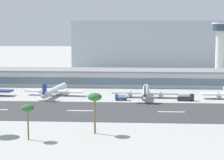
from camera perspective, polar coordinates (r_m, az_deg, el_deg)
name	(u,v)px	position (r m, az deg, el deg)	size (l,w,h in m)	color
ground_plane	(80,112)	(171.71, -4.69, -4.77)	(1400.00, 1400.00, 0.00)	#A8A8A3
runway_strip	(81,111)	(174.71, -4.54, -4.55)	(800.00, 42.66, 0.08)	#38383A
runway_centreline_dash_4	(80,111)	(174.78, -4.73, -4.53)	(12.00, 1.20, 0.01)	white
runway_centreline_dash_5	(171,112)	(173.67, 8.74, -4.67)	(12.00, 1.20, 0.01)	white
terminal_building	(106,77)	(254.70, -0.95, 0.42)	(200.44, 27.00, 10.41)	#B7BABC
control_tower	(220,43)	(307.66, 15.68, 5.27)	(13.20, 13.20, 41.84)	silver
distant_hotel_block	(151,45)	(358.20, 5.83, 5.12)	(143.13, 34.08, 44.34)	#A8B2BC
airliner_navy_tail_gate_1	(54,91)	(215.90, -8.59, -1.58)	(33.07, 41.65, 8.70)	white
airliner_black_tail_gate_2	(146,93)	(207.67, 4.99, -1.87)	(36.19, 42.01, 8.76)	silver
service_fuel_truck_0	(186,97)	(201.65, 10.84, -2.47)	(8.57, 3.06, 3.95)	#2D3338
service_box_truck_1	(121,97)	(199.81, 1.32, -2.50)	(6.22, 3.20, 3.25)	#23569E
palm_tree_1	(95,98)	(134.18, -2.57, -2.73)	(5.00, 5.00, 14.41)	brown
palm_tree_2	(28,109)	(129.88, -12.37, -4.18)	(4.31, 4.31, 11.98)	brown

